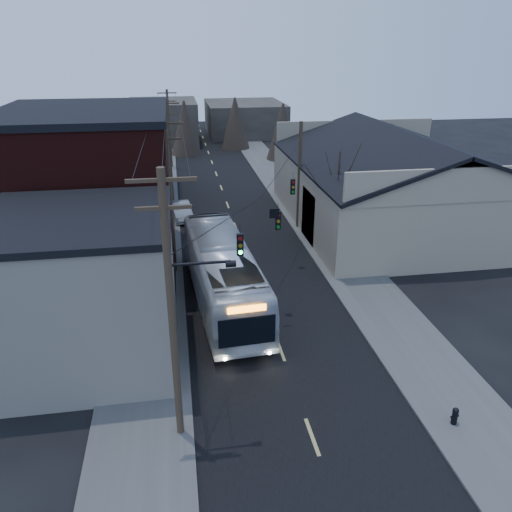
# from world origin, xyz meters

# --- Properties ---
(ground) EXTENTS (160.00, 160.00, 0.00)m
(ground) POSITION_xyz_m (0.00, 0.00, 0.00)
(ground) COLOR black
(ground) RESTS_ON ground
(road_surface) EXTENTS (9.00, 110.00, 0.02)m
(road_surface) POSITION_xyz_m (0.00, 30.00, 0.01)
(road_surface) COLOR black
(road_surface) RESTS_ON ground
(sidewalk_left) EXTENTS (4.00, 110.00, 0.12)m
(sidewalk_left) POSITION_xyz_m (-6.50, 30.00, 0.06)
(sidewalk_left) COLOR #474744
(sidewalk_left) RESTS_ON ground
(sidewalk_right) EXTENTS (4.00, 110.00, 0.12)m
(sidewalk_right) POSITION_xyz_m (6.50, 30.00, 0.06)
(sidewalk_right) COLOR #474744
(sidewalk_right) RESTS_ON ground
(building_clapboard) EXTENTS (8.00, 8.00, 7.00)m
(building_clapboard) POSITION_xyz_m (-9.00, 9.00, 3.50)
(building_clapboard) COLOR slate
(building_clapboard) RESTS_ON ground
(building_brick) EXTENTS (10.00, 12.00, 10.00)m
(building_brick) POSITION_xyz_m (-10.00, 20.00, 5.00)
(building_brick) COLOR black
(building_brick) RESTS_ON ground
(building_left_far) EXTENTS (9.00, 14.00, 7.00)m
(building_left_far) POSITION_xyz_m (-9.50, 36.00, 3.50)
(building_left_far) COLOR #302B26
(building_left_far) RESTS_ON ground
(warehouse) EXTENTS (16.16, 20.60, 7.73)m
(warehouse) POSITION_xyz_m (13.00, 25.00, 2.70)
(warehouse) COLOR gray
(warehouse) RESTS_ON ground
(building_far_left) EXTENTS (10.00, 12.00, 6.00)m
(building_far_left) POSITION_xyz_m (-6.00, 65.00, 3.00)
(building_far_left) COLOR #302B26
(building_far_left) RESTS_ON ground
(building_far_right) EXTENTS (12.00, 14.00, 5.00)m
(building_far_right) POSITION_xyz_m (7.00, 70.00, 2.50)
(building_far_right) COLOR #302B26
(building_far_right) RESTS_ON ground
(bare_tree) EXTENTS (0.40, 0.40, 7.20)m
(bare_tree) POSITION_xyz_m (6.50, 20.00, 3.60)
(bare_tree) COLOR black
(bare_tree) RESTS_ON ground
(utility_lines) EXTENTS (11.24, 45.28, 10.50)m
(utility_lines) POSITION_xyz_m (-3.11, 24.14, 4.95)
(utility_lines) COLOR #382B1E
(utility_lines) RESTS_ON ground
(bus) EXTENTS (3.98, 13.35, 3.67)m
(bus) POSITION_xyz_m (-2.25, 13.42, 1.83)
(bus) COLOR silver
(bus) RESTS_ON ground
(parked_car) EXTENTS (1.99, 4.43, 1.41)m
(parked_car) POSITION_xyz_m (-4.30, 28.76, 0.70)
(parked_car) COLOR #A0A1A7
(parked_car) RESTS_ON ground
(fire_hydrant) EXTENTS (0.36, 0.25, 0.75)m
(fire_hydrant) POSITION_xyz_m (5.69, 1.70, 0.52)
(fire_hydrant) COLOR black
(fire_hydrant) RESTS_ON sidewalk_right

